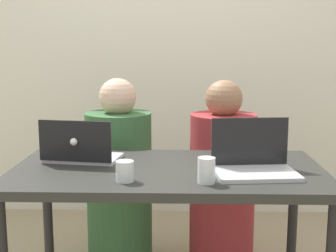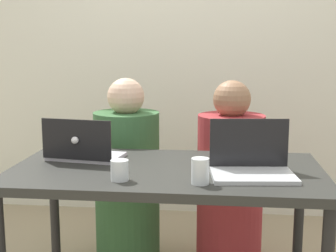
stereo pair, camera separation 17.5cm
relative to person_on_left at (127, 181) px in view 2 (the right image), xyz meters
The scene contains 8 objects.
back_wall 1.21m from the person_on_left, 71.68° to the left, with size 4.50×0.10×2.44m, color silver.
desk 0.70m from the person_on_left, 63.29° to the right, with size 1.41×0.74×0.74m.
person_on_left is the anchor object (origin of this frame).
person_on_right 0.61m from the person_on_left, ahead, with size 0.43×0.43×1.10m.
laptop_back_left 0.59m from the person_on_left, 102.76° to the right, with size 0.38×0.27×0.21m.
laptop_front_right 1.01m from the person_on_left, 45.01° to the right, with size 0.37×0.29×0.23m.
water_glass_right 1.00m from the person_on_left, 60.78° to the right, with size 0.07×0.07×0.11m.
water_glass_left 0.88m from the person_on_left, 80.56° to the right, with size 0.07×0.07×0.09m.
Camera 2 is at (0.24, -2.04, 1.29)m, focal length 50.00 mm.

